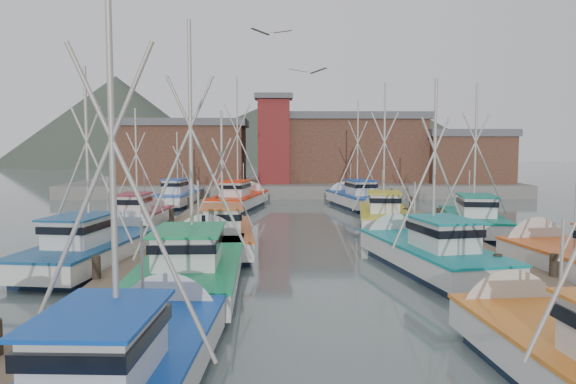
{
  "coord_description": "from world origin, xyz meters",
  "views": [
    {
      "loc": [
        -1.77,
        -21.22,
        5.09
      ],
      "look_at": [
        -1.17,
        7.18,
        2.6
      ],
      "focal_mm": 35.0,
      "sensor_mm": 36.0,
      "label": 1
    }
  ],
  "objects_px": {
    "lookout_tower": "(274,138)",
    "boat_12": "(240,199)",
    "boat_0": "(130,366)",
    "boat_8": "(223,235)",
    "boat_4": "(195,265)"
  },
  "relations": [
    {
      "from": "boat_0",
      "to": "boat_8",
      "type": "bearing_deg",
      "value": 91.93
    },
    {
      "from": "boat_12",
      "to": "boat_0",
      "type": "bearing_deg",
      "value": -78.9
    },
    {
      "from": "boat_8",
      "to": "boat_12",
      "type": "xyz_separation_m",
      "value": [
        -0.23,
        16.97,
        0.01
      ]
    },
    {
      "from": "boat_12",
      "to": "boat_4",
      "type": "bearing_deg",
      "value": -79.05
    },
    {
      "from": "boat_12",
      "to": "lookout_tower",
      "type": "bearing_deg",
      "value": 87.63
    },
    {
      "from": "boat_4",
      "to": "boat_8",
      "type": "height_order",
      "value": "boat_4"
    },
    {
      "from": "lookout_tower",
      "to": "boat_12",
      "type": "distance_m",
      "value": 11.95
    },
    {
      "from": "boat_4",
      "to": "boat_0",
      "type": "bearing_deg",
      "value": -91.1
    },
    {
      "from": "lookout_tower",
      "to": "boat_0",
      "type": "relative_size",
      "value": 0.91
    },
    {
      "from": "lookout_tower",
      "to": "boat_0",
      "type": "distance_m",
      "value": 43.77
    },
    {
      "from": "boat_4",
      "to": "boat_12",
      "type": "distance_m",
      "value": 23.53
    },
    {
      "from": "lookout_tower",
      "to": "boat_12",
      "type": "xyz_separation_m",
      "value": [
        -2.57,
        -10.61,
        -4.86
      ]
    },
    {
      "from": "boat_8",
      "to": "boat_12",
      "type": "height_order",
      "value": "boat_12"
    },
    {
      "from": "boat_0",
      "to": "boat_8",
      "type": "relative_size",
      "value": 1.06
    },
    {
      "from": "boat_8",
      "to": "lookout_tower",
      "type": "bearing_deg",
      "value": 80.18
    }
  ]
}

